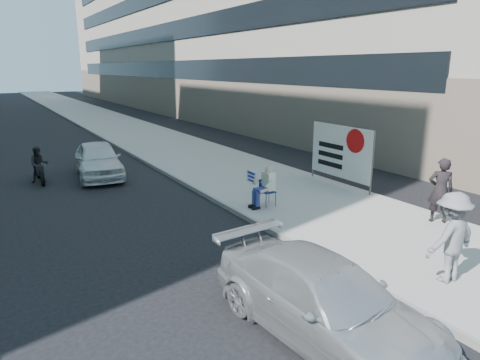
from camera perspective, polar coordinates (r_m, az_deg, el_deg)
ground at (r=10.03m, az=1.48°, el=-11.10°), size 160.00×160.00×0.00m
near_sidewalk at (r=29.30m, az=-13.19°, el=5.94°), size 5.00×120.00×0.15m
near_building at (r=45.58m, az=-2.32°, el=21.84°), size 14.00×70.00×20.00m
seated_protester at (r=13.29m, az=3.27°, el=-0.54°), size 0.83×1.11×1.31m
jogger at (r=9.61m, az=26.34°, el=-6.86°), size 1.25×0.77×1.87m
pedestrian_woman at (r=13.13m, az=25.17°, el=-1.25°), size 0.79×0.78×1.84m
protest_banner at (r=16.03m, az=13.28°, el=3.68°), size 0.08×3.06×2.20m
parked_sedan at (r=7.45m, az=11.21°, el=-15.46°), size 2.19×4.66×1.32m
white_sedan_near at (r=18.50m, az=-18.39°, el=2.60°), size 2.22×4.40×1.44m
motorcycle at (r=18.46m, az=-25.20°, el=1.66°), size 0.71×2.04×1.42m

